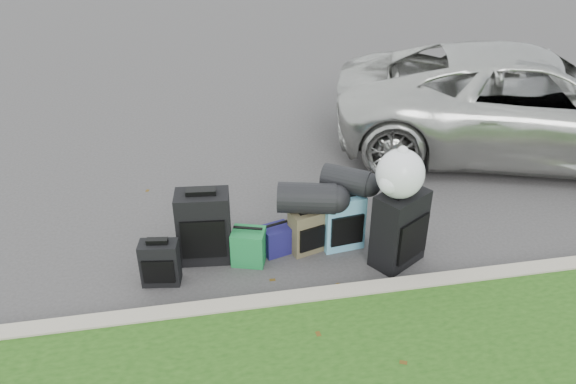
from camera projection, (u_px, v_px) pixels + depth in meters
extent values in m
plane|color=#383535|center=(300.00, 244.00, 6.07)|extent=(120.00, 120.00, 0.00)
cube|color=#9E937F|center=(322.00, 299.00, 5.18)|extent=(120.00, 0.18, 0.15)
imported|color=#B7B7B2|center=(528.00, 103.00, 7.76)|extent=(5.77, 3.96, 1.46)
cube|color=black|center=(160.00, 263.00, 5.41)|extent=(0.39, 0.25, 0.46)
cube|color=black|center=(204.00, 227.00, 5.68)|extent=(0.56, 0.37, 0.77)
cube|color=#463F2A|center=(307.00, 231.00, 5.87)|extent=(0.39, 0.31, 0.48)
cube|color=teal|center=(342.00, 221.00, 5.91)|extent=(0.46, 0.31, 0.61)
cube|color=black|center=(399.00, 229.00, 5.62)|extent=(0.62, 0.56, 0.80)
cube|color=#1B7A3A|center=(249.00, 247.00, 5.72)|extent=(0.39, 0.35, 0.37)
cube|color=#1A1752|center=(276.00, 239.00, 5.88)|extent=(0.34, 0.30, 0.31)
cylinder|color=black|center=(307.00, 198.00, 5.68)|extent=(0.65, 0.45, 0.32)
cylinder|color=black|center=(346.00, 180.00, 5.77)|extent=(0.55, 0.50, 0.27)
sphere|color=white|center=(400.00, 174.00, 5.28)|extent=(0.47, 0.47, 0.47)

